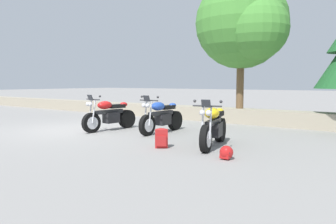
{
  "coord_description": "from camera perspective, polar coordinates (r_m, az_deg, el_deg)",
  "views": [
    {
      "loc": [
        8.51,
        -6.7,
        1.55
      ],
      "look_at": [
        2.94,
        1.2,
        0.65
      ],
      "focal_mm": 34.02,
      "sensor_mm": 36.0,
      "label": 1
    }
  ],
  "objects": [
    {
      "name": "stone_wall",
      "position": [
        14.36,
        -1.3,
        0.22
      ],
      "size": [
        36.0,
        0.8,
        0.55
      ],
      "primitive_type": "cube",
      "color": "gray",
      "rests_on": "ground"
    },
    {
      "name": "motorcycle_blue_centre",
      "position": [
        9.8,
        -1.2,
        -0.92
      ],
      "size": [
        0.67,
        2.06,
        1.18
      ],
      "color": "black",
      "rests_on": "ground"
    },
    {
      "name": "motorcycle_yellow_far_right",
      "position": [
        7.75,
        8.14,
        -2.63
      ],
      "size": [
        0.84,
        2.04,
        1.18
      ],
      "color": "black",
      "rests_on": "ground"
    },
    {
      "name": "rider_helmet",
      "position": [
        6.57,
        10.39,
        -7.18
      ],
      "size": [
        0.28,
        0.28,
        0.28
      ],
      "color": "#B21919",
      "rests_on": "ground"
    },
    {
      "name": "motorcycle_red_near_left",
      "position": [
        10.46,
        -10.48,
        -0.61
      ],
      "size": [
        0.67,
        2.06,
        1.18
      ],
      "color": "black",
      "rests_on": "ground"
    },
    {
      "name": "leafy_tree_far_left",
      "position": [
        12.57,
        13.53,
        15.07
      ],
      "size": [
        3.62,
        3.45,
        4.97
      ],
      "color": "brown",
      "rests_on": "stone_wall"
    },
    {
      "name": "ground_plane",
      "position": [
        10.94,
        -16.44,
        -3.05
      ],
      "size": [
        120.0,
        120.0,
        0.0
      ],
      "primitive_type": "plane",
      "color": "gray"
    },
    {
      "name": "rider_backpack",
      "position": [
        7.57,
        -1.17,
        -4.62
      ],
      "size": [
        0.35,
        0.34,
        0.47
      ],
      "color": "#A31E1E",
      "rests_on": "ground"
    }
  ]
}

